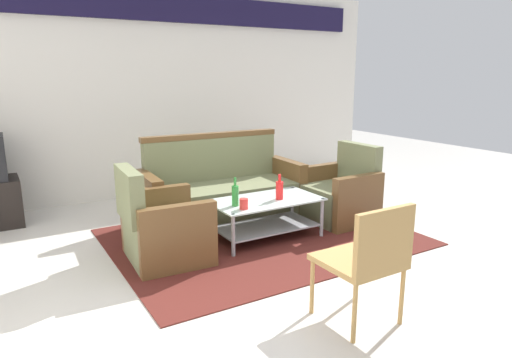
{
  "coord_description": "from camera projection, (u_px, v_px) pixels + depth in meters",
  "views": [
    {
      "loc": [
        -2.3,
        -3.0,
        1.64
      ],
      "look_at": [
        -0.13,
        0.64,
        0.65
      ],
      "focal_mm": 31.89,
      "sensor_mm": 36.0,
      "label": 1
    }
  ],
  "objects": [
    {
      "name": "ground_plane",
      "position": [
        305.0,
        263.0,
        4.03
      ],
      "size": [
        14.0,
        14.0,
        0.0
      ],
      "primitive_type": "plane",
      "color": "beige"
    },
    {
      "name": "wall_back",
      "position": [
        174.0,
        85.0,
        6.25
      ],
      "size": [
        6.52,
        0.19,
        2.8
      ],
      "color": "silver",
      "rests_on": "ground"
    },
    {
      "name": "rug",
      "position": [
        262.0,
        237.0,
        4.64
      ],
      "size": [
        2.92,
        2.22,
        0.01
      ],
      "primitive_type": "cube",
      "color": "#511E19",
      "rests_on": "ground"
    },
    {
      "name": "couch",
      "position": [
        222.0,
        193.0,
        5.12
      ],
      "size": [
        1.83,
        0.81,
        0.96
      ],
      "rotation": [
        0.0,
        0.0,
        3.1
      ],
      "color": "#6B704C",
      "rests_on": "rug"
    },
    {
      "name": "armchair_left",
      "position": [
        163.0,
        229.0,
        4.03
      ],
      "size": [
        0.74,
        0.79,
        0.85
      ],
      "rotation": [
        0.0,
        0.0,
        -1.62
      ],
      "color": "#6B704C",
      "rests_on": "rug"
    },
    {
      "name": "armchair_right",
      "position": [
        340.0,
        196.0,
        5.13
      ],
      "size": [
        0.71,
        0.77,
        0.85
      ],
      "rotation": [
        0.0,
        0.0,
        1.59
      ],
      "color": "#6B704C",
      "rests_on": "rug"
    },
    {
      "name": "coffee_table",
      "position": [
        266.0,
        213.0,
        4.56
      ],
      "size": [
        1.1,
        0.6,
        0.4
      ],
      "color": "silver",
      "rests_on": "rug"
    },
    {
      "name": "bottle_green",
      "position": [
        235.0,
        195.0,
        4.29
      ],
      "size": [
        0.07,
        0.07,
        0.28
      ],
      "color": "#2D8C38",
      "rests_on": "coffee_table"
    },
    {
      "name": "bottle_red",
      "position": [
        279.0,
        190.0,
        4.52
      ],
      "size": [
        0.07,
        0.07,
        0.26
      ],
      "color": "red",
      "rests_on": "coffee_table"
    },
    {
      "name": "cup",
      "position": [
        244.0,
        204.0,
        4.2
      ],
      "size": [
        0.08,
        0.08,
        0.1
      ],
      "primitive_type": "cylinder",
      "color": "red",
      "rests_on": "coffee_table"
    },
    {
      "name": "wicker_chair",
      "position": [
        368.0,
        255.0,
        2.93
      ],
      "size": [
        0.48,
        0.48,
        0.84
      ],
      "rotation": [
        0.0,
        0.0,
        0.01
      ],
      "color": "#AD844C",
      "rests_on": "ground"
    }
  ]
}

